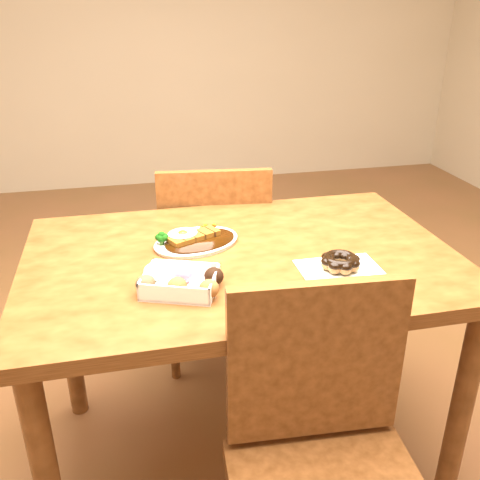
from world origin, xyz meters
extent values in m
plane|color=brown|center=(0.00, 0.00, 0.00)|extent=(6.00, 6.00, 0.00)
cube|color=#4D270F|center=(0.00, 0.00, 0.73)|extent=(1.20, 0.80, 0.04)
cylinder|color=#4D270F|center=(0.54, -0.34, 0.35)|extent=(0.06, 0.06, 0.71)
cylinder|color=#4D270F|center=(-0.54, 0.34, 0.35)|extent=(0.06, 0.06, 0.71)
cylinder|color=#4D270F|center=(0.54, 0.34, 0.35)|extent=(0.06, 0.06, 0.71)
cube|color=#4D270F|center=(0.02, 0.60, 0.43)|extent=(0.47, 0.47, 0.04)
cylinder|color=#4D270F|center=(0.21, 0.75, 0.21)|extent=(0.04, 0.04, 0.41)
cylinder|color=#4D270F|center=(-0.13, 0.79, 0.21)|extent=(0.04, 0.04, 0.41)
cylinder|color=#4D270F|center=(0.17, 0.41, 0.21)|extent=(0.04, 0.04, 0.41)
cylinder|color=#4D270F|center=(-0.17, 0.45, 0.21)|extent=(0.04, 0.04, 0.41)
cube|color=#4D270F|center=(0.00, 0.41, 0.67)|extent=(0.40, 0.08, 0.40)
cube|color=#4D270F|center=(0.08, -0.41, 0.67)|extent=(0.40, 0.06, 0.40)
ellipsoid|color=white|center=(-0.11, 0.09, 0.76)|extent=(0.30, 0.26, 0.01)
ellipsoid|color=black|center=(-0.10, 0.08, 0.76)|extent=(0.25, 0.22, 0.01)
cube|color=#6B380C|center=(-0.12, 0.10, 0.77)|extent=(0.16, 0.11, 0.02)
ellipsoid|color=white|center=(-0.15, 0.10, 0.78)|extent=(0.11, 0.10, 0.01)
ellipsoid|color=#FFB214|center=(-0.15, 0.10, 0.78)|extent=(0.03, 0.03, 0.02)
cube|color=white|center=(-0.19, -0.17, 0.77)|extent=(0.21, 0.19, 0.05)
ellipsoid|color=black|center=(-0.27, -0.17, 0.78)|extent=(0.05, 0.05, 0.04)
ellipsoid|color=brown|center=(-0.20, -0.20, 0.78)|extent=(0.05, 0.05, 0.04)
ellipsoid|color=brown|center=(-0.13, -0.22, 0.78)|extent=(0.05, 0.05, 0.04)
ellipsoid|color=beige|center=(-0.25, -0.11, 0.78)|extent=(0.05, 0.05, 0.04)
ellipsoid|color=pink|center=(-0.18, -0.14, 0.78)|extent=(0.05, 0.05, 0.04)
ellipsoid|color=black|center=(-0.11, -0.17, 0.78)|extent=(0.05, 0.05, 0.04)
cube|color=silver|center=(0.23, -0.15, 0.75)|extent=(0.22, 0.15, 0.00)
torus|color=olive|center=(0.23, -0.15, 0.77)|extent=(0.10, 0.10, 0.03)
torus|color=black|center=(0.23, -0.15, 0.78)|extent=(0.09, 0.09, 0.02)
camera|label=1|loc=(-0.30, -1.32, 1.40)|focal=40.00mm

